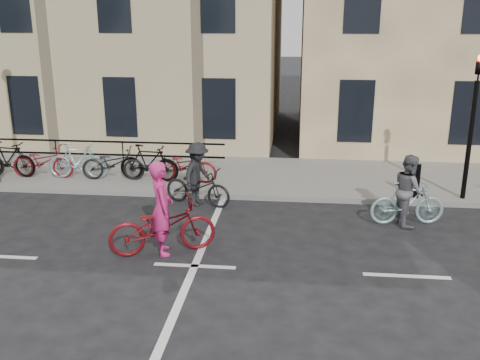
# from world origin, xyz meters

# --- Properties ---
(ground) EXTENTS (120.00, 120.00, 0.00)m
(ground) POSITION_xyz_m (0.00, 0.00, 0.00)
(ground) COLOR black
(ground) RESTS_ON ground
(sidewalk) EXTENTS (46.00, 4.00, 0.15)m
(sidewalk) POSITION_xyz_m (-4.00, 6.00, 0.07)
(sidewalk) COLOR slate
(sidewalk) RESTS_ON ground
(building_west) EXTENTS (20.00, 10.00, 10.00)m
(building_west) POSITION_xyz_m (-9.00, 13.00, 5.15)
(building_west) COLOR tan
(building_west) RESTS_ON sidewalk
(traffic_light) EXTENTS (0.18, 0.30, 3.90)m
(traffic_light) POSITION_xyz_m (6.20, 4.34, 2.45)
(traffic_light) COLOR black
(traffic_light) RESTS_ON sidewalk
(bollard_east) EXTENTS (0.14, 0.14, 0.90)m
(bollard_east) POSITION_xyz_m (5.00, 4.25, 0.60)
(bollard_east) COLOR black
(bollard_east) RESTS_ON sidewalk
(parked_bikes) EXTENTS (8.30, 1.23, 1.05)m
(parked_bikes) POSITION_xyz_m (-4.35, 5.04, 0.64)
(parked_bikes) COLOR black
(parked_bikes) RESTS_ON sidewalk
(cyclist_pink) EXTENTS (2.28, 1.49, 1.92)m
(cyclist_pink) POSITION_xyz_m (-0.76, 0.57, 0.67)
(cyclist_pink) COLOR maroon
(cyclist_pink) RESTS_ON ground
(cyclist_grey) EXTENTS (1.77, 0.89, 1.66)m
(cyclist_grey) POSITION_xyz_m (4.48, 2.70, 0.67)
(cyclist_grey) COLOR #89B2B4
(cyclist_grey) RESTS_ON ground
(cyclist_dark) EXTENTS (1.94, 1.19, 1.63)m
(cyclist_dark) POSITION_xyz_m (-0.58, 3.55, 0.64)
(cyclist_dark) COLOR black
(cyclist_dark) RESTS_ON ground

